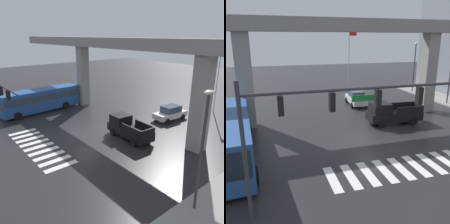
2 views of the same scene
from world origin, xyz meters
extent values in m
plane|color=#232326|center=(0.00, 0.00, 0.00)|extent=(120.00, 120.00, 0.00)
cube|color=silver|center=(-4.40, -4.95, 0.01)|extent=(0.55, 2.80, 0.01)
cube|color=silver|center=(-3.30, -4.95, 0.01)|extent=(0.55, 2.80, 0.01)
cube|color=silver|center=(-2.20, -4.95, 0.01)|extent=(0.55, 2.80, 0.01)
cube|color=silver|center=(-1.10, -4.95, 0.01)|extent=(0.55, 2.80, 0.01)
cube|color=silver|center=(0.00, -4.95, 0.01)|extent=(0.55, 2.80, 0.01)
cube|color=silver|center=(1.10, -4.95, 0.01)|extent=(0.55, 2.80, 0.01)
cube|color=silver|center=(2.20, -4.95, 0.01)|extent=(0.55, 2.80, 0.01)
cube|color=silver|center=(3.30, -4.95, 0.01)|extent=(0.55, 2.80, 0.01)
cube|color=silver|center=(4.40, -4.95, 0.01)|extent=(0.55, 2.80, 0.01)
cube|color=gray|center=(0.00, 5.86, 8.95)|extent=(52.45, 1.96, 1.20)
cube|color=gray|center=(-9.33, 5.86, 4.17)|extent=(1.30, 1.30, 8.35)
cube|color=gray|center=(9.33, 5.86, 4.17)|extent=(1.30, 1.30, 8.35)
cube|color=black|center=(3.81, 2.90, 0.78)|extent=(5.18, 2.11, 0.80)
cube|color=black|center=(2.36, 2.96, 1.63)|extent=(1.77, 1.82, 0.90)
cube|color=#3F5160|center=(1.90, 2.98, 1.63)|extent=(0.17, 1.67, 0.77)
cube|color=black|center=(4.92, 1.98, 1.48)|extent=(2.65, 0.21, 0.60)
cube|color=black|center=(5.00, 3.72, 1.48)|extent=(2.65, 0.21, 0.60)
cube|color=black|center=(6.31, 2.79, 1.48)|extent=(0.17, 1.75, 0.60)
cylinder|color=black|center=(2.19, 2.06, 0.38)|extent=(0.77, 0.31, 0.76)
cylinder|color=black|center=(2.27, 3.87, 0.38)|extent=(0.77, 0.31, 0.76)
cylinder|color=black|center=(5.35, 1.93, 0.38)|extent=(0.77, 0.31, 0.76)
cylinder|color=black|center=(5.43, 3.73, 0.38)|extent=(0.77, 0.31, 0.76)
cube|color=#234C8C|center=(-10.15, -0.34, 1.64)|extent=(3.39, 10.97, 2.70)
cube|color=#2D3D4C|center=(-10.15, -0.34, 2.11)|extent=(3.39, 10.44, 0.76)
cylinder|color=black|center=(-8.62, -4.01, 0.48)|extent=(0.43, 0.99, 0.96)
cylinder|color=black|center=(-11.06, -4.21, 0.48)|extent=(0.43, 0.99, 0.96)
cylinder|color=black|center=(-9.18, 2.72, 0.48)|extent=(0.43, 0.99, 0.96)
cylinder|color=black|center=(-11.62, 2.52, 0.48)|extent=(0.43, 0.99, 0.96)
cube|color=silver|center=(2.85, 10.43, 0.64)|extent=(2.09, 4.42, 0.64)
cube|color=#384756|center=(2.85, 10.53, 1.34)|extent=(1.67, 2.35, 0.76)
cylinder|color=black|center=(3.60, 9.03, 0.32)|extent=(0.29, 0.66, 0.64)
cylinder|color=black|center=(1.88, 9.17, 0.32)|extent=(0.29, 0.66, 0.64)
cylinder|color=black|center=(3.81, 11.69, 0.32)|extent=(0.29, 0.66, 0.64)
cylinder|color=black|center=(2.09, 11.83, 0.32)|extent=(0.29, 0.66, 0.64)
cube|color=black|center=(-2.73, -6.88, 5.08)|extent=(0.24, 0.32, 0.84)
sphere|color=orange|center=(-2.73, -6.88, 5.08)|extent=(0.17, 0.17, 0.17)
cube|color=black|center=(-0.53, -6.88, 5.08)|extent=(0.24, 0.32, 0.84)
sphere|color=orange|center=(-0.53, -6.88, 5.08)|extent=(0.17, 0.17, 0.17)
cylinder|color=#38383D|center=(13.70, -1.07, 3.50)|extent=(0.16, 0.16, 7.00)
ellipsoid|color=beige|center=(13.70, -1.07, 7.12)|extent=(0.44, 0.70, 0.24)
cylinder|color=silver|center=(4.40, 17.76, 4.51)|extent=(0.12, 0.12, 9.02)
camera|label=1|loc=(19.64, -12.06, 9.86)|focal=37.98mm
camera|label=2|loc=(-7.68, -16.98, 7.72)|focal=39.63mm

